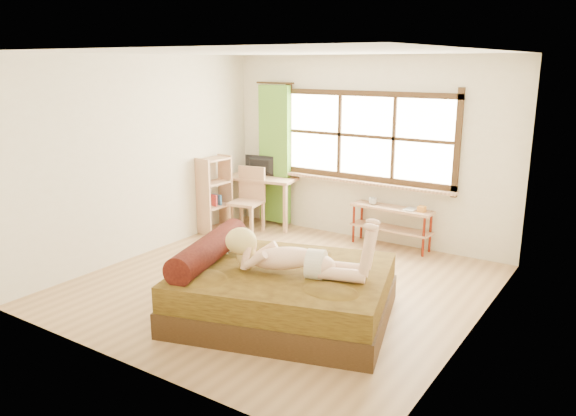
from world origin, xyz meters
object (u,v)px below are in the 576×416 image
Objects in this scene: desk at (258,183)px; bookshelf at (215,194)px; woman at (293,243)px; kitten at (235,242)px; bed at (279,290)px; chair at (249,196)px; pipe_shelf at (392,218)px.

bookshelf is (-0.32, -0.70, -0.10)m from desk.
kitten is (-0.87, 0.15, -0.19)m from woman.
desk is at bearing 115.45° from woman.
bed is at bearing -59.38° from desk.
bookshelf reaches higher than kitten.
chair is (-2.14, 2.30, 0.27)m from bed.
bed is 2.50× the size of chair.
kitten is at bearing -67.84° from desk.
kitten is at bearing 153.62° from woman.
desk is at bearing -174.49° from pipe_shelf.
desk is 1.14× the size of pipe_shelf.
woman is at bearing -57.30° from desk.
chair is 0.85× the size of bookshelf.
pipe_shelf is (-0.14, 2.81, -0.42)m from woman.
chair is at bearing 107.41° from kitten.
pipe_shelf is (2.29, 0.12, -0.27)m from desk.
bed is 1.85× the size of desk.
kitten is at bearing -102.90° from pipe_shelf.
chair reaches higher than desk.
bed is 0.60m from woman.
pipe_shelf is at bearing 21.42° from bookshelf.
desk reaches higher than kitten.
kitten is 0.32× the size of chair.
desk is 0.77m from bookshelf.
woman is 0.90m from kitten.
kitten is 0.27× the size of pipe_shelf.
pipe_shelf is 1.01× the size of bookshelf.
desk reaches higher than pipe_shelf.
bookshelf reaches higher than woman.
bed is at bearing -33.56° from bookshelf.
chair is 2.26m from pipe_shelf.
chair reaches higher than pipe_shelf.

